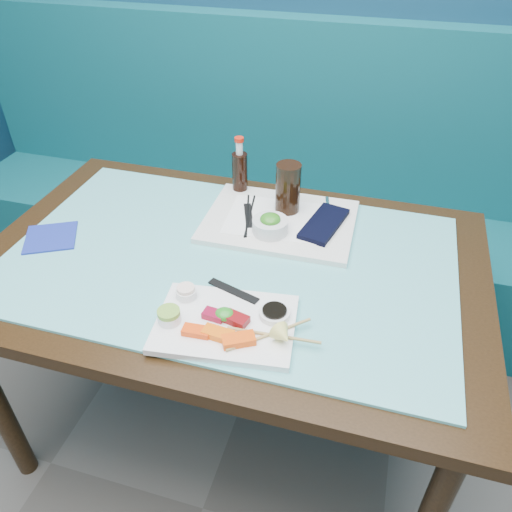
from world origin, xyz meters
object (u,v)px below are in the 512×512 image
(cola_bottle_body, at_px, (240,174))
(booth_bench, at_px, (291,216))
(sashimi_plate, at_px, (226,324))
(cola_glass, at_px, (288,188))
(seaweed_bowl, at_px, (270,226))
(dining_table, at_px, (230,282))
(serving_tray, at_px, (279,221))
(blue_napkin, at_px, (51,237))

(cola_bottle_body, bearing_deg, booth_bench, 81.27)
(sashimi_plate, xyz_separation_m, cola_bottle_body, (-0.15, 0.60, 0.06))
(booth_bench, xyz_separation_m, sashimi_plate, (0.08, -1.09, 0.39))
(cola_glass, bearing_deg, seaweed_bowl, -98.75)
(booth_bench, xyz_separation_m, seaweed_bowl, (0.08, -0.71, 0.42))
(dining_table, relative_size, serving_tray, 3.14)
(dining_table, bearing_deg, serving_tray, 65.14)
(dining_table, height_order, seaweed_bowl, seaweed_bowl)
(cola_glass, relative_size, blue_napkin, 1.10)
(cola_bottle_body, distance_m, blue_napkin, 0.61)
(dining_table, distance_m, seaweed_bowl, 0.20)
(booth_bench, bearing_deg, dining_table, -90.00)
(sashimi_plate, relative_size, serving_tray, 0.73)
(seaweed_bowl, xyz_separation_m, cola_bottle_body, (-0.16, 0.22, 0.03))
(booth_bench, xyz_separation_m, cola_glass, (0.10, -0.58, 0.48))
(cola_glass, xyz_separation_m, blue_napkin, (-0.63, -0.31, -0.09))
(cola_bottle_body, bearing_deg, blue_napkin, -138.42)
(dining_table, xyz_separation_m, blue_napkin, (-0.53, -0.06, 0.09))
(seaweed_bowl, distance_m, cola_bottle_body, 0.27)
(blue_napkin, bearing_deg, sashimi_plate, -18.04)
(dining_table, relative_size, cola_bottle_body, 9.89)
(seaweed_bowl, xyz_separation_m, cola_glass, (0.02, 0.13, 0.06))
(blue_napkin, bearing_deg, booth_bench, 59.45)
(dining_table, height_order, cola_bottle_body, cola_bottle_body)
(blue_napkin, bearing_deg, seaweed_bowl, 16.78)
(dining_table, xyz_separation_m, seaweed_bowl, (0.08, 0.13, 0.13))
(booth_bench, distance_m, cola_glass, 0.76)
(cola_glass, relative_size, cola_bottle_body, 1.10)
(seaweed_bowl, bearing_deg, cola_bottle_body, 126.35)
(booth_bench, height_order, dining_table, booth_bench)
(dining_table, bearing_deg, booth_bench, 90.00)
(cola_glass, height_order, blue_napkin, cola_glass)
(dining_table, xyz_separation_m, sashimi_plate, (0.08, -0.25, 0.10))
(booth_bench, height_order, cola_bottle_body, booth_bench)
(cola_glass, distance_m, blue_napkin, 0.71)
(sashimi_plate, relative_size, cola_glass, 2.08)
(booth_bench, distance_m, cola_bottle_body, 0.68)
(serving_tray, distance_m, cola_glass, 0.10)
(booth_bench, relative_size, sashimi_plate, 9.29)
(serving_tray, relative_size, blue_napkin, 3.14)
(seaweed_bowl, relative_size, cola_glass, 0.67)
(dining_table, bearing_deg, cola_bottle_body, 102.39)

